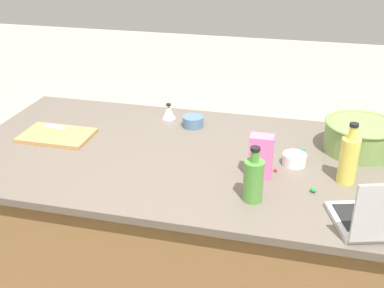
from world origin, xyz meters
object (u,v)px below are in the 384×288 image
at_px(butter_stick_left, 57,130).
at_px(ramekin_wide, 193,121).
at_px(candy_bag, 261,156).
at_px(ramekin_medium, 294,159).
at_px(bottle_oil, 349,159).
at_px(mixing_bowl_large, 360,136).
at_px(kitchen_timer, 169,111).
at_px(cutting_board, 57,136).
at_px(bottle_olive, 253,179).

xyz_separation_m(butter_stick_left, ramekin_wide, (-0.57, -0.27, -0.01)).
bearing_deg(candy_bag, butter_stick_left, -7.77).
height_order(ramekin_medium, ramekin_wide, ramekin_wide).
xyz_separation_m(butter_stick_left, ramekin_medium, (-1.07, 0.01, -0.01)).
xyz_separation_m(bottle_oil, ramekin_wide, (0.69, -0.37, -0.07)).
distance_m(butter_stick_left, candy_bag, 0.95).
height_order(mixing_bowl_large, kitchen_timer, mixing_bowl_large).
distance_m(mixing_bowl_large, candy_bag, 0.50).
bearing_deg(cutting_board, bottle_oil, 175.58).
distance_m(bottle_oil, ramekin_medium, 0.23).
bearing_deg(bottle_olive, ramekin_medium, -113.42).
xyz_separation_m(bottle_olive, candy_bag, (-0.01, -0.18, 0.00)).
height_order(mixing_bowl_large, bottle_oil, bottle_oil).
height_order(cutting_board, kitchen_timer, kitchen_timer).
xyz_separation_m(cutting_board, kitchen_timer, (-0.43, -0.34, 0.03)).
xyz_separation_m(cutting_board, ramekin_wide, (-0.57, -0.27, 0.02)).
bearing_deg(bottle_olive, kitchen_timer, -52.31).
bearing_deg(kitchen_timer, bottle_olive, 127.69).
bearing_deg(bottle_oil, ramekin_medium, -25.02).
bearing_deg(candy_bag, ramekin_wide, -47.48).
xyz_separation_m(mixing_bowl_large, butter_stick_left, (1.33, 0.19, -0.03)).
height_order(bottle_oil, ramekin_wide, bottle_oil).
relative_size(mixing_bowl_large, butter_stick_left, 2.81).
bearing_deg(ramekin_medium, cutting_board, -0.30).
xyz_separation_m(ramekin_medium, kitchen_timer, (0.63, -0.35, 0.01)).
distance_m(mixing_bowl_large, ramekin_medium, 0.33).
distance_m(bottle_olive, candy_bag, 0.18).
bearing_deg(cutting_board, ramekin_wide, -154.69).
height_order(bottle_olive, cutting_board, bottle_olive).
bearing_deg(cutting_board, mixing_bowl_large, -171.89).
bearing_deg(kitchen_timer, ramekin_medium, 151.33).
xyz_separation_m(ramekin_medium, candy_bag, (0.13, 0.12, 0.06)).
bearing_deg(ramekin_wide, bottle_olive, 121.82).
relative_size(mixing_bowl_large, ramekin_wide, 3.07).
distance_m(cutting_board, kitchen_timer, 0.55).
bearing_deg(cutting_board, butter_stick_left, 180.00).
bearing_deg(mixing_bowl_large, butter_stick_left, 8.12).
bearing_deg(bottle_olive, ramekin_wide, -58.18).
distance_m(mixing_bowl_large, cutting_board, 1.34).
height_order(bottle_olive, candy_bag, bottle_olive).
bearing_deg(butter_stick_left, bottle_olive, 161.67).
bearing_deg(ramekin_medium, mixing_bowl_large, -143.36).
bearing_deg(cutting_board, candy_bag, 172.24).
xyz_separation_m(ramekin_medium, ramekin_wide, (0.49, -0.28, 0.00)).
relative_size(ramekin_wide, candy_bag, 0.59).
bearing_deg(mixing_bowl_large, bottle_oil, 77.31).
xyz_separation_m(mixing_bowl_large, ramekin_wide, (0.75, -0.08, -0.05)).
relative_size(cutting_board, butter_stick_left, 2.88).
height_order(cutting_board, candy_bag, candy_bag).
distance_m(bottle_oil, kitchen_timer, 0.94).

